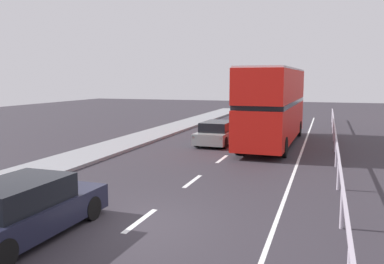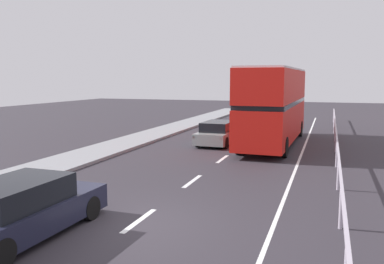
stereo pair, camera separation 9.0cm
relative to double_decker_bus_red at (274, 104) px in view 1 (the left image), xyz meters
The scene contains 6 objects.
ground_plane 14.58m from the double_decker_bus_red, 96.80° to the right, with size 74.81×120.00×0.10m, color #302C33.
lane_paint_markings 6.48m from the double_decker_bus_red, 85.22° to the right, with size 3.59×46.00×0.01m.
bridge_side_railing 6.43m from the double_decker_bus_red, 57.55° to the right, with size 0.10×42.00×1.07m.
double_decker_bus_red is the anchor object (origin of this frame).
hatchback_car_near 16.46m from the double_decker_bus_red, 103.52° to the right, with size 1.95×4.52×1.41m.
sedan_car_ahead 3.56m from the double_decker_bus_red, 164.77° to the right, with size 1.88×4.44×1.32m.
Camera 1 is at (4.60, -9.21, 3.75)m, focal length 38.15 mm.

